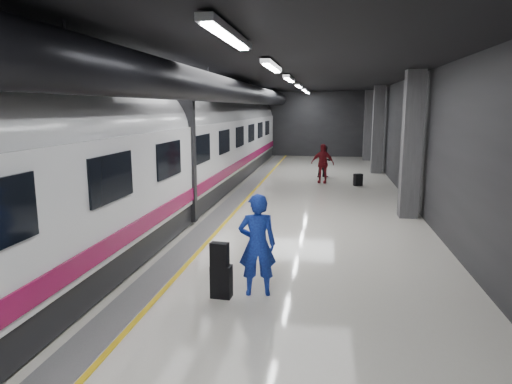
{
  "coord_description": "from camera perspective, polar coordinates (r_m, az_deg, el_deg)",
  "views": [
    {
      "loc": [
        2.03,
        -12.56,
        3.38
      ],
      "look_at": [
        0.31,
        -1.72,
        1.35
      ],
      "focal_mm": 32.0,
      "sensor_mm": 36.0,
      "label": 1
    }
  ],
  "objects": [
    {
      "name": "ground",
      "position": [
        13.17,
        -0.18,
        -4.4
      ],
      "size": [
        40.0,
        40.0,
        0.0
      ],
      "primitive_type": "plane",
      "color": "silver",
      "rests_on": "ground"
    },
    {
      "name": "platform_hall",
      "position": [
        13.72,
        -0.74,
        11.13
      ],
      "size": [
        10.02,
        40.02,
        4.51
      ],
      "color": "black",
      "rests_on": "ground"
    },
    {
      "name": "train",
      "position": [
        13.69,
        -13.77,
        4.68
      ],
      "size": [
        3.05,
        38.0,
        4.05
      ],
      "color": "black",
      "rests_on": "ground"
    },
    {
      "name": "traveler_main",
      "position": [
        8.29,
        0.16,
        -6.62
      ],
      "size": [
        0.76,
        0.58,
        1.89
      ],
      "primitive_type": "imported",
      "rotation": [
        0.0,
        0.0,
        3.33
      ],
      "color": "blue",
      "rests_on": "ground"
    },
    {
      "name": "suitcase_main",
      "position": [
        8.4,
        -4.35,
        -11.07
      ],
      "size": [
        0.39,
        0.26,
        0.6
      ],
      "primitive_type": "cube",
      "rotation": [
        0.0,
        0.0,
        -0.08
      ],
      "color": "black",
      "rests_on": "ground"
    },
    {
      "name": "shoulder_bag",
      "position": [
        8.2,
        -4.58,
        -7.79
      ],
      "size": [
        0.34,
        0.21,
        0.43
      ],
      "primitive_type": "cube",
      "rotation": [
        0.0,
        0.0,
        -0.13
      ],
      "color": "black",
      "rests_on": "suitcase_main"
    },
    {
      "name": "traveler_far_a",
      "position": [
        22.62,
        8.59,
        3.81
      ],
      "size": [
        0.98,
        0.96,
        1.59
      ],
      "primitive_type": "imported",
      "rotation": [
        0.0,
        0.0,
        0.72
      ],
      "color": "black",
      "rests_on": "ground"
    },
    {
      "name": "traveler_far_b",
      "position": [
        20.98,
        8.31,
        3.55
      ],
      "size": [
        1.1,
        0.61,
        1.78
      ],
      "primitive_type": "imported",
      "rotation": [
        0.0,
        0.0,
        -0.18
      ],
      "color": "maroon",
      "rests_on": "ground"
    },
    {
      "name": "suitcase_far",
      "position": [
        20.54,
        12.63,
        1.51
      ],
      "size": [
        0.43,
        0.36,
        0.53
      ],
      "primitive_type": "cube",
      "rotation": [
        0.0,
        0.0,
        0.43
      ],
      "color": "black",
      "rests_on": "ground"
    }
  ]
}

